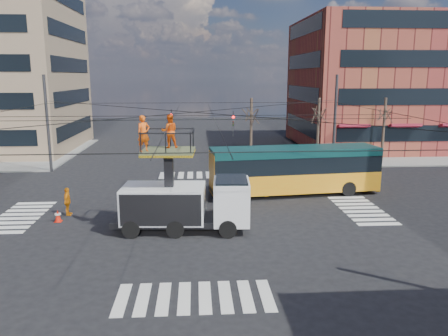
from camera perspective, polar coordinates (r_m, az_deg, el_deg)
ground at (r=25.81m, az=-3.84°, el=-5.89°), size 120.00×120.00×0.00m
sidewalk_ne at (r=50.74m, az=20.64°, el=2.31°), size 18.00×18.00×0.12m
crosswalks at (r=25.81m, az=-3.84°, el=-5.87°), size 22.40×22.40×0.02m
building_ne at (r=53.25m, az=20.85°, el=10.24°), size 20.06×16.06×14.00m
overhead_network at (r=25.24m, az=-4.14°, el=3.70°), size 24.24×24.24×8.00m
tree_a at (r=38.52m, az=3.59°, el=7.07°), size 2.00×2.00×6.00m
tree_b at (r=39.73m, az=12.27°, el=6.97°), size 2.00×2.00×6.00m
tree_c at (r=41.78m, az=20.26°, el=6.74°), size 2.00×2.00×6.00m
utility_truck at (r=22.58m, az=-5.12°, el=-3.22°), size 7.13×3.01×6.03m
city_bus at (r=29.83m, az=9.18°, el=-0.14°), size 11.55×3.81×3.20m
traffic_cone at (r=25.88m, az=-20.88°, el=-5.85°), size 0.36×0.36×0.67m
worker_ground at (r=26.72m, az=-19.77°, el=-4.14°), size 0.41×0.96×1.64m
flagger at (r=29.12m, az=5.55°, el=-1.74°), size 0.83×1.37×2.06m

